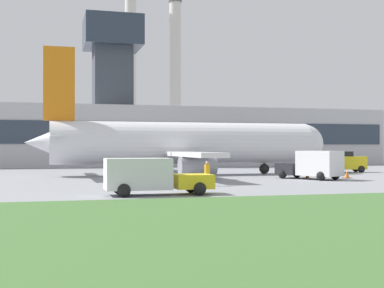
{
  "coord_description": "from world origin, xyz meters",
  "views": [
    {
      "loc": [
        -9.16,
        -43.32,
        2.52
      ],
      "look_at": [
        3.58,
        4.08,
        2.84
      ],
      "focal_mm": 50.0,
      "sensor_mm": 36.0,
      "label": 1
    }
  ],
  "objects_px": {
    "airplane": "(181,144)",
    "baggage_truck": "(313,165)",
    "ground_crew_person": "(207,173)",
    "pushback_tug": "(345,163)",
    "fuel_truck": "(151,177)"
  },
  "relations": [
    {
      "from": "airplane",
      "to": "baggage_truck",
      "type": "height_order",
      "value": "airplane"
    },
    {
      "from": "baggage_truck",
      "to": "ground_crew_person",
      "type": "relative_size",
      "value": 3.52
    },
    {
      "from": "pushback_tug",
      "to": "baggage_truck",
      "type": "distance_m",
      "value": 13.39
    },
    {
      "from": "ground_crew_person",
      "to": "fuel_truck",
      "type": "bearing_deg",
      "value": -130.61
    },
    {
      "from": "pushback_tug",
      "to": "baggage_truck",
      "type": "bearing_deg",
      "value": -131.43
    },
    {
      "from": "airplane",
      "to": "pushback_tug",
      "type": "height_order",
      "value": "airplane"
    },
    {
      "from": "baggage_truck",
      "to": "fuel_truck",
      "type": "relative_size",
      "value": 1.0
    },
    {
      "from": "airplane",
      "to": "fuel_truck",
      "type": "xyz_separation_m",
      "value": [
        -6.47,
        -19.59,
        -1.9
      ]
    },
    {
      "from": "baggage_truck",
      "to": "pushback_tug",
      "type": "bearing_deg",
      "value": 48.57
    },
    {
      "from": "airplane",
      "to": "fuel_truck",
      "type": "distance_m",
      "value": 20.72
    },
    {
      "from": "ground_crew_person",
      "to": "baggage_truck",
      "type": "bearing_deg",
      "value": 25.4
    },
    {
      "from": "airplane",
      "to": "pushback_tug",
      "type": "distance_m",
      "value": 17.45
    },
    {
      "from": "airplane",
      "to": "baggage_truck",
      "type": "xyz_separation_m",
      "value": [
        8.46,
        -9.19,
        -1.77
      ]
    },
    {
      "from": "baggage_truck",
      "to": "fuel_truck",
      "type": "distance_m",
      "value": 18.2
    },
    {
      "from": "airplane",
      "to": "baggage_truck",
      "type": "distance_m",
      "value": 12.62
    }
  ]
}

